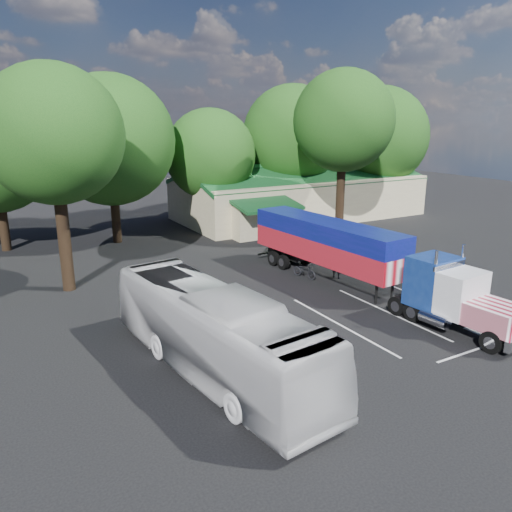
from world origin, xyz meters
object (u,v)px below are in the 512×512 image
woman (337,263)px  bicycle (304,270)px  tour_bus (215,332)px  silver_sedan (297,230)px  semi_truck (354,253)px

woman → bicycle: woman is taller
bicycle → tour_bus: 12.99m
woman → silver_sedan: 11.29m
silver_sedan → woman: bearing=143.7°
bicycle → semi_truck: bearing=-82.5°
semi_truck → bicycle: semi_truck is taller
woman → silver_sedan: woman is taller
semi_truck → tour_bus: bearing=-160.3°
semi_truck → woman: semi_truck is taller
tour_bus → bicycle: bearing=32.4°
woman → tour_bus: 13.79m
semi_truck → silver_sedan: (4.69, 12.69, -1.55)m
semi_truck → bicycle: (-1.18, 3.19, -1.71)m
woman → bicycle: bearing=33.8°
woman → silver_sedan: (4.13, 10.50, -0.33)m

